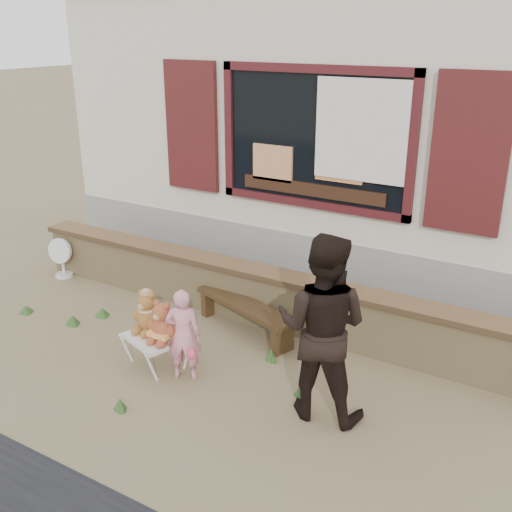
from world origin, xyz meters
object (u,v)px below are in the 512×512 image
Objects in this scene: child at (183,335)px; adult at (322,328)px; folding_chair at (156,338)px; teddy_bear_right at (162,321)px; bench at (245,311)px; teddy_bear_left at (147,311)px.

adult is at bearing 162.18° from child.
folding_chair is 1.57× the size of teddy_bear_right.
teddy_bear_right is at bearing -85.50° from bench.
teddy_bear_left is at bearing 180.00° from teddy_bear_right.
child is (0.38, -0.04, 0.17)m from folding_chair.
teddy_bear_right is (0.13, -0.04, 0.25)m from folding_chair.
teddy_bear_left is at bearing 180.00° from folding_chair.
adult reaches higher than bench.
teddy_bear_right is 0.27m from child.
bench reaches higher than folding_chair.
teddy_bear_left is 0.26× the size of adult.
teddy_bear_left is at bearing -34.06° from child.
bench is at bearing -115.44° from child.
bench is 1.79m from adult.
teddy_bear_right is at bearing -24.59° from child.
child is at bearing 8.51° from teddy_bear_left.
bench is 3.28× the size of teddy_bear_right.
teddy_bear_left is (-0.13, 0.04, 0.26)m from folding_chair.
folding_chair is at bearing -0.00° from teddy_bear_left.
folding_chair is at bearing -31.00° from child.
adult is (1.92, 0.09, 0.29)m from teddy_bear_left.
bench is 1.15m from child.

